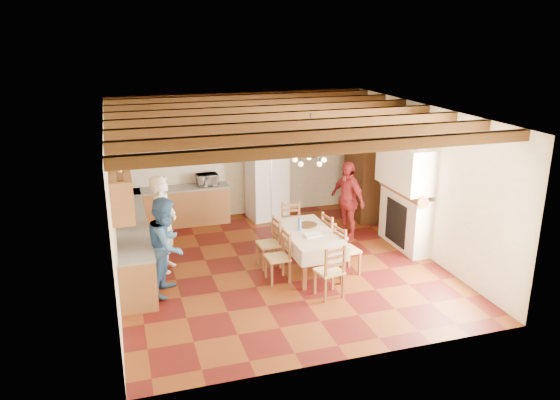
# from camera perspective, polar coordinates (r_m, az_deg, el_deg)

# --- Properties ---
(floor) EXTENTS (6.00, 6.50, 0.02)m
(floor) POSITION_cam_1_polar(r_m,az_deg,el_deg) (10.67, -0.04, -6.98)
(floor) COLOR #4E120F
(floor) RESTS_ON ground
(ceiling) EXTENTS (6.00, 6.50, 0.02)m
(ceiling) POSITION_cam_1_polar(r_m,az_deg,el_deg) (9.80, -0.04, 9.27)
(ceiling) COLOR white
(ceiling) RESTS_ON ground
(wall_back) EXTENTS (6.00, 0.02, 3.00)m
(wall_back) POSITION_cam_1_polar(r_m,az_deg,el_deg) (13.18, -4.24, 4.75)
(wall_back) COLOR beige
(wall_back) RESTS_ON ground
(wall_front) EXTENTS (6.00, 0.02, 3.00)m
(wall_front) POSITION_cam_1_polar(r_m,az_deg,el_deg) (7.28, 7.60, -6.37)
(wall_front) COLOR beige
(wall_front) RESTS_ON ground
(wall_left) EXTENTS (0.02, 6.50, 3.00)m
(wall_left) POSITION_cam_1_polar(r_m,az_deg,el_deg) (9.73, -17.24, -0.76)
(wall_left) COLOR beige
(wall_left) RESTS_ON ground
(wall_right) EXTENTS (0.02, 6.50, 3.00)m
(wall_right) POSITION_cam_1_polar(r_m,az_deg,el_deg) (11.36, 14.64, 2.08)
(wall_right) COLOR beige
(wall_right) RESTS_ON ground
(ceiling_beams) EXTENTS (6.00, 6.30, 0.16)m
(ceiling_beams) POSITION_cam_1_polar(r_m,az_deg,el_deg) (9.82, -0.04, 8.70)
(ceiling_beams) COLOR #361E0D
(ceiling_beams) RESTS_ON ground
(lower_cabinets_left) EXTENTS (0.60, 4.30, 0.86)m
(lower_cabinets_left) POSITION_cam_1_polar(r_m,az_deg,el_deg) (11.07, -15.21, -4.22)
(lower_cabinets_left) COLOR brown
(lower_cabinets_left) RESTS_ON ground
(lower_cabinets_back) EXTENTS (2.30, 0.60, 0.86)m
(lower_cabinets_back) POSITION_cam_1_polar(r_m,az_deg,el_deg) (12.93, -10.52, -0.70)
(lower_cabinets_back) COLOR brown
(lower_cabinets_back) RESTS_ON ground
(countertop_left) EXTENTS (0.62, 4.30, 0.04)m
(countertop_left) POSITION_cam_1_polar(r_m,az_deg,el_deg) (10.92, -15.40, -2.03)
(countertop_left) COLOR slate
(countertop_left) RESTS_ON lower_cabinets_left
(countertop_back) EXTENTS (2.34, 0.62, 0.04)m
(countertop_back) POSITION_cam_1_polar(r_m,az_deg,el_deg) (12.79, -10.63, 1.21)
(countertop_back) COLOR slate
(countertop_back) RESTS_ON lower_cabinets_back
(backsplash_left) EXTENTS (0.03, 4.30, 0.60)m
(backsplash_left) POSITION_cam_1_polar(r_m,az_deg,el_deg) (10.82, -17.04, -0.57)
(backsplash_left) COLOR white
(backsplash_left) RESTS_ON ground
(backsplash_back) EXTENTS (2.30, 0.03, 0.60)m
(backsplash_back) POSITION_cam_1_polar(r_m,az_deg,el_deg) (12.98, -10.86, 2.91)
(backsplash_back) COLOR white
(backsplash_back) RESTS_ON ground
(upper_cabinets) EXTENTS (0.35, 4.20, 0.70)m
(upper_cabinets) POSITION_cam_1_polar(r_m,az_deg,el_deg) (10.64, -16.49, 2.84)
(upper_cabinets) COLOR brown
(upper_cabinets) RESTS_ON ground
(fireplace) EXTENTS (0.56, 1.60, 2.80)m
(fireplace) POSITION_cam_1_polar(r_m,az_deg,el_deg) (11.40, 12.84, 1.76)
(fireplace) COLOR beige
(fireplace) RESTS_ON ground
(wall_picture) EXTENTS (0.34, 0.03, 0.42)m
(wall_picture) POSITION_cam_1_polar(r_m,az_deg,el_deg) (13.50, 2.22, 6.62)
(wall_picture) COLOR #311F14
(wall_picture) RESTS_ON ground
(refrigerator) EXTENTS (0.95, 0.82, 1.74)m
(refrigerator) POSITION_cam_1_polar(r_m,az_deg,el_deg) (13.05, -1.37, 1.81)
(refrigerator) COLOR white
(refrigerator) RESTS_ON floor
(hutch) EXTENTS (0.56, 1.26, 2.25)m
(hutch) POSITION_cam_1_polar(r_m,az_deg,el_deg) (13.21, 8.57, 2.95)
(hutch) COLOR #37200D
(hutch) RESTS_ON floor
(dining_table) EXTENTS (0.92, 1.77, 0.77)m
(dining_table) POSITION_cam_1_polar(r_m,az_deg,el_deg) (10.30, 2.98, -3.72)
(dining_table) COLOR #F0DFCC
(dining_table) RESTS_ON floor
(chandelier) EXTENTS (0.47, 0.47, 0.03)m
(chandelier) POSITION_cam_1_polar(r_m,az_deg,el_deg) (9.84, 3.13, 4.77)
(chandelier) COLOR black
(chandelier) RESTS_ON ground
(chair_left_near) EXTENTS (0.41, 0.43, 0.96)m
(chair_left_near) POSITION_cam_1_polar(r_m,az_deg,el_deg) (9.89, -0.26, -5.93)
(chair_left_near) COLOR brown
(chair_left_near) RESTS_ON floor
(chair_left_far) EXTENTS (0.42, 0.44, 0.96)m
(chair_left_far) POSITION_cam_1_polar(r_m,az_deg,el_deg) (10.49, -1.20, -4.51)
(chair_left_far) COLOR brown
(chair_left_far) RESTS_ON floor
(chair_right_near) EXTENTS (0.46, 0.48, 0.96)m
(chair_right_near) POSITION_cam_1_polar(r_m,az_deg,el_deg) (10.29, 7.03, -5.11)
(chair_right_near) COLOR brown
(chair_right_near) RESTS_ON floor
(chair_right_far) EXTENTS (0.46, 0.48, 0.96)m
(chair_right_far) POSITION_cam_1_polar(r_m,az_deg,el_deg) (10.89, 5.67, -3.76)
(chair_right_far) COLOR brown
(chair_right_far) RESTS_ON floor
(chair_end_near) EXTENTS (0.48, 0.47, 0.96)m
(chair_end_near) POSITION_cam_1_polar(r_m,az_deg,el_deg) (9.41, 5.17, -7.32)
(chair_end_near) COLOR brown
(chair_end_near) RESTS_ON floor
(chair_end_far) EXTENTS (0.48, 0.46, 0.96)m
(chair_end_far) POSITION_cam_1_polar(r_m,az_deg,el_deg) (11.33, 1.24, -2.79)
(chair_end_far) COLOR brown
(chair_end_far) RESTS_ON floor
(person_man) EXTENTS (0.65, 0.79, 1.87)m
(person_man) POSITION_cam_1_polar(r_m,az_deg,el_deg) (10.42, -12.01, -2.40)
(person_man) COLOR white
(person_man) RESTS_ON floor
(person_woman_blue) EXTENTS (0.94, 1.03, 1.72)m
(person_woman_blue) POSITION_cam_1_polar(r_m,az_deg,el_deg) (9.57, -11.76, -4.69)
(person_woman_blue) COLOR #325C92
(person_woman_blue) RESTS_ON floor
(person_woman_red) EXTENTS (0.70, 1.09, 1.72)m
(person_woman_red) POSITION_cam_1_polar(r_m,az_deg,el_deg) (11.87, 7.03, -0.00)
(person_woman_red) COLOR maroon
(person_woman_red) RESTS_ON floor
(microwave) EXTENTS (0.50, 0.36, 0.27)m
(microwave) POSITION_cam_1_polar(r_m,az_deg,el_deg) (12.84, -7.61, 2.14)
(microwave) COLOR silver
(microwave) RESTS_ON countertop_back
(fridge_vase) EXTENTS (0.37, 0.37, 0.31)m
(fridge_vase) POSITION_cam_1_polar(r_m,az_deg,el_deg) (12.80, -1.47, 6.23)
(fridge_vase) COLOR #37200D
(fridge_vase) RESTS_ON refrigerator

